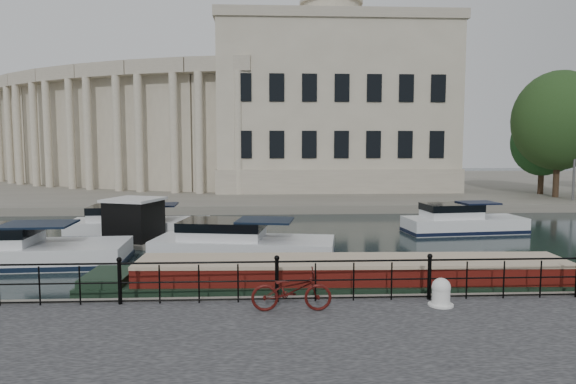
% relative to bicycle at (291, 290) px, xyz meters
% --- Properties ---
extents(ground_plane, '(160.00, 160.00, 0.00)m').
position_rel_bicycle_xyz_m(ground_plane, '(-0.34, 3.00, -1.07)').
color(ground_plane, black).
rests_on(ground_plane, ground).
extents(far_bank, '(120.00, 42.00, 0.55)m').
position_rel_bicycle_xyz_m(far_bank, '(-0.34, 42.00, -0.79)').
color(far_bank, '#6B665B').
rests_on(far_bank, ground_plane).
extents(railing, '(24.14, 0.14, 1.22)m').
position_rel_bicycle_xyz_m(railing, '(-0.34, 0.75, 0.13)').
color(railing, black).
rests_on(railing, near_quay).
extents(civic_building, '(53.55, 31.84, 16.85)m').
position_rel_bicycle_xyz_m(civic_building, '(-1.33, 37.70, 5.97)').
color(civic_building, '#ADA38C').
rests_on(civic_building, far_bank).
extents(bicycle, '(1.97, 0.71, 1.03)m').
position_rel_bicycle_xyz_m(bicycle, '(0.00, 0.00, 0.00)').
color(bicycle, '#420E0B').
rests_on(bicycle, near_quay).
extents(mooring_bollard, '(0.63, 0.63, 0.71)m').
position_rel_bicycle_xyz_m(mooring_bollard, '(3.79, 0.21, -0.18)').
color(mooring_bollard, silver).
rests_on(mooring_bollard, near_quay).
extents(narrowboat, '(15.99, 2.64, 1.58)m').
position_rel_bicycle_xyz_m(narrowboat, '(1.96, 2.71, -0.70)').
color(narrowboat, black).
rests_on(narrowboat, ground_plane).
extents(harbour_hut, '(3.77, 3.45, 2.19)m').
position_rel_bicycle_xyz_m(harbour_hut, '(-6.65, 11.66, -0.11)').
color(harbour_hut, '#6B665B').
rests_on(harbour_hut, ground_plane).
extents(cabin_cruisers, '(27.75, 9.29, 1.99)m').
position_rel_bicycle_xyz_m(cabin_cruisers, '(-3.75, 10.31, -0.70)').
color(cabin_cruisers, silver).
rests_on(cabin_cruisers, ground_plane).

